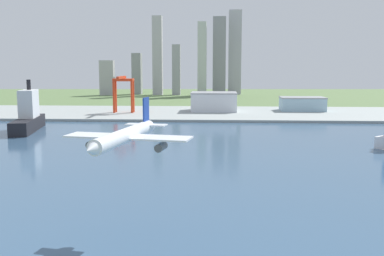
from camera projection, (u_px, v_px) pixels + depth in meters
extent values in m
plane|color=#5A7545|center=(175.00, 145.00, 295.88)|extent=(2400.00, 2400.00, 0.00)
cube|color=#385675|center=(164.00, 165.00, 236.53)|extent=(840.00, 360.00, 0.15)
cube|color=#98A09E|center=(191.00, 113.00, 483.61)|extent=(840.00, 140.00, 2.50)
cylinder|color=white|center=(125.00, 136.00, 126.94)|extent=(11.31, 39.82, 4.18)
cone|color=white|center=(91.00, 149.00, 106.20)|extent=(4.74, 5.25, 3.98)
cube|color=white|center=(128.00, 137.00, 128.94)|extent=(37.82, 15.26, 0.50)
cube|color=#193899|center=(146.00, 113.00, 143.52)|extent=(1.35, 4.78, 10.04)
cube|color=white|center=(146.00, 125.00, 144.04)|extent=(13.83, 6.70, 0.36)
cylinder|color=#4C4F54|center=(161.00, 147.00, 125.73)|extent=(3.27, 5.89, 2.30)
cylinder|color=#4C4F54|center=(93.00, 144.00, 130.50)|extent=(3.27, 5.89, 2.30)
cube|color=black|center=(28.00, 124.00, 359.77)|extent=(25.31, 69.65, 10.31)
cube|color=silver|center=(29.00, 104.00, 362.87)|extent=(15.53, 26.21, 22.23)
cylinder|color=black|center=(29.00, 85.00, 364.12)|extent=(3.26, 3.26, 8.25)
cube|color=red|center=(114.00, 97.00, 473.22)|extent=(2.20, 2.20, 33.30)
cube|color=red|center=(132.00, 97.00, 472.21)|extent=(2.20, 2.20, 33.30)
cube|color=red|center=(116.00, 97.00, 481.13)|extent=(2.20, 2.20, 33.30)
cube|color=red|center=(133.00, 97.00, 480.12)|extent=(2.20, 2.20, 33.30)
cube|color=red|center=(123.00, 80.00, 474.17)|extent=(21.50, 10.00, 2.80)
cube|color=red|center=(121.00, 77.00, 464.52)|extent=(2.60, 37.46, 2.60)
cube|color=silver|center=(214.00, 102.00, 495.07)|extent=(49.11, 39.74, 19.37)
cube|color=gray|center=(214.00, 93.00, 493.64)|extent=(50.09, 40.54, 1.20)
cube|color=#99BCD1|center=(302.00, 104.00, 496.99)|extent=(47.48, 29.76, 13.96)
cube|color=gray|center=(303.00, 98.00, 495.94)|extent=(48.43, 30.35, 1.20)
cube|color=#A9A6AA|center=(107.00, 78.00, 792.80)|extent=(24.92, 15.41, 61.22)
cube|color=gray|center=(137.00, 74.00, 818.74)|extent=(16.62, 20.47, 74.61)
cube|color=#AEABB1|center=(158.00, 56.00, 796.46)|extent=(17.00, 16.85, 138.73)
cube|color=#9A9AA1|center=(176.00, 70.00, 796.87)|extent=(14.26, 14.31, 89.05)
cube|color=#B6BBB7|center=(202.00, 59.00, 780.11)|extent=(14.90, 25.14, 126.64)
cube|color=gray|center=(219.00, 56.00, 794.64)|extent=(22.72, 19.50, 137.20)
cube|color=#AAA7B6|center=(235.00, 53.00, 818.31)|extent=(22.58, 26.98, 150.90)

